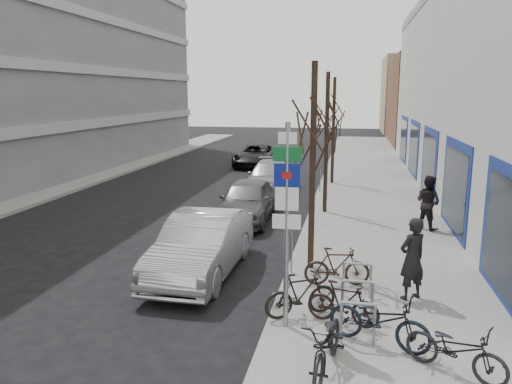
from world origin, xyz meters
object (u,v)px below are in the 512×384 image
at_px(bike_far_curb, 456,345).
at_px(parked_car_front, 202,245).
at_px(meter_mid, 310,200).
at_px(bike_near_left, 328,340).
at_px(bike_mid_curb, 379,315).
at_px(meter_back, 320,176).
at_px(bike_near_right, 343,303).
at_px(parked_car_mid, 247,200).
at_px(lane_car, 256,155).
at_px(tree_far, 334,105).
at_px(parked_car_back, 271,177).
at_px(pedestrian_near, 412,259).
at_px(bike_mid_inner, 301,294).
at_px(pedestrian_far, 428,202).
at_px(meter_front, 292,244).
at_px(bike_far_inner, 337,266).
at_px(bike_rack, 357,295).
at_px(highway_sign_pole, 287,213).
at_px(tree_near, 314,118).
at_px(tree_mid, 327,110).

bearing_deg(bike_far_curb, parked_car_front, 84.73).
distance_m(meter_mid, bike_near_left, 10.15).
relative_size(bike_near_left, bike_mid_curb, 1.01).
xyz_separation_m(meter_mid, meter_back, (0.00, 5.50, 0.00)).
distance_m(bike_near_right, parked_car_mid, 9.10).
xyz_separation_m(bike_far_curb, lane_car, (-7.99, 23.85, 0.04)).
xyz_separation_m(tree_far, parked_car_back, (-2.80, -2.47, -3.35)).
bearing_deg(pedestrian_near, bike_mid_inner, -6.06).
bearing_deg(meter_mid, bike_near_left, -83.39).
bearing_deg(bike_near_right, bike_mid_curb, -124.45).
relative_size(bike_mid_inner, pedestrian_far, 0.86).
xyz_separation_m(meter_front, meter_back, (0.00, 11.00, 0.00)).
height_order(meter_back, bike_far_inner, meter_back).
height_order(bike_mid_inner, lane_car, lane_car).
xyz_separation_m(bike_rack, parked_car_front, (-4.00, 2.21, 0.15)).
xyz_separation_m(meter_back, pedestrian_near, (2.84, -12.14, 0.18)).
height_order(highway_sign_pole, bike_mid_inner, highway_sign_pole).
bearing_deg(tree_near, parked_car_front, -166.18).
height_order(lane_car, pedestrian_far, pedestrian_far).
bearing_deg(parked_car_front, meter_back, 79.05).
relative_size(bike_near_left, pedestrian_near, 1.03).
bearing_deg(meter_mid, bike_mid_inner, -86.42).
bearing_deg(parked_car_mid, lane_car, 99.65).
bearing_deg(bike_rack, parked_car_back, 106.59).
relative_size(meter_mid, pedestrian_far, 0.68).
bearing_deg(tree_mid, meter_front, -93.68).
distance_m(meter_back, parked_car_front, 11.43).
xyz_separation_m(parked_car_front, lane_car, (-2.41, 19.82, -0.10)).
relative_size(bike_far_curb, pedestrian_far, 0.91).
xyz_separation_m(highway_sign_pole, bike_rack, (1.40, 0.61, -1.80)).
height_order(bike_rack, parked_car_back, parked_car_back).
height_order(meter_back, parked_car_back, parked_car_back).
distance_m(bike_mid_curb, lane_car, 24.08).
bearing_deg(bike_far_curb, bike_near_right, 81.75).
xyz_separation_m(highway_sign_pole, meter_front, (-0.25, 3.01, -1.54)).
height_order(parked_car_back, pedestrian_near, pedestrian_near).
bearing_deg(highway_sign_pole, parked_car_mid, 106.83).
distance_m(bike_mid_inner, pedestrian_near, 2.76).
distance_m(tree_mid, parked_car_mid, 4.57).
bearing_deg(bike_mid_curb, bike_far_curb, -100.75).
relative_size(bike_near_right, pedestrian_near, 0.79).
height_order(highway_sign_pole, meter_mid, highway_sign_pole).
relative_size(highway_sign_pole, bike_far_curb, 2.47).
distance_m(parked_car_back, pedestrian_far, 8.68).
relative_size(bike_mid_curb, pedestrian_far, 1.03).
bearing_deg(highway_sign_pole, pedestrian_near, 35.87).
distance_m(highway_sign_pole, bike_rack, 2.36).
relative_size(bike_near_left, pedestrian_far, 1.04).
xyz_separation_m(tree_near, tree_far, (0.00, 13.00, 0.00)).
bearing_deg(pedestrian_near, meter_back, -113.56).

